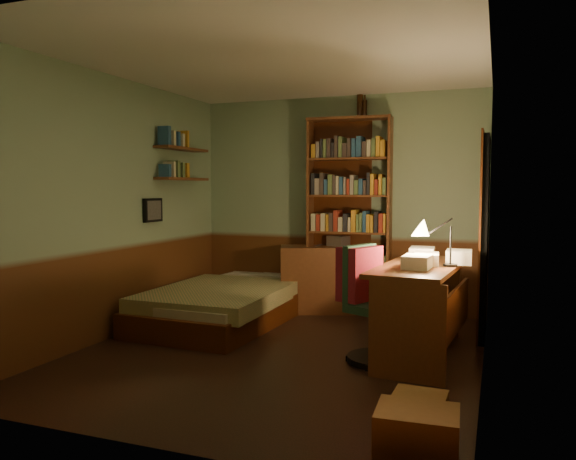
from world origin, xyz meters
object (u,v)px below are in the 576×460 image
(dresser, at_px, (318,279))
(bookshelf, at_px, (349,216))
(desk_lamp, at_px, (451,237))
(office_chair, at_px, (378,303))
(mini_stereo, at_px, (338,241))
(cardboard_box_a, at_px, (417,439))
(bed, at_px, (229,290))
(desk, at_px, (419,310))
(cardboard_box_b, at_px, (420,411))

(dresser, height_order, bookshelf, bookshelf)
(desk_lamp, distance_m, office_chair, 0.85)
(desk_lamp, bearing_deg, dresser, 149.62)
(mini_stereo, distance_m, office_chair, 2.08)
(cardboard_box_a, bearing_deg, bed, 132.43)
(mini_stereo, bearing_deg, desk_lamp, -23.91)
(desk, bearing_deg, desk_lamp, 1.07)
(desk, xyz_separation_m, cardboard_box_b, (0.21, -1.58, -0.29))
(bookshelf, bearing_deg, desk_lamp, -53.04)
(office_chair, relative_size, cardboard_box_b, 3.23)
(desk, xyz_separation_m, office_chair, (-0.30, -0.34, 0.11))
(desk_lamp, bearing_deg, bed, 176.19)
(dresser, distance_m, mini_stereo, 0.52)
(bookshelf, height_order, desk, bookshelf)
(desk, bearing_deg, office_chair, -126.45)
(dresser, bearing_deg, desk, -65.02)
(bookshelf, height_order, cardboard_box_a, bookshelf)
(mini_stereo, height_order, desk_lamp, desk_lamp)
(desk, xyz_separation_m, cardboard_box_a, (0.26, -2.08, -0.25))
(desk, bearing_deg, dresser, 139.83)
(dresser, xyz_separation_m, cardboard_box_a, (1.64, -3.48, -0.24))
(bookshelf, height_order, desk_lamp, bookshelf)
(bookshelf, bearing_deg, cardboard_box_b, -71.66)
(bed, xyz_separation_m, desk, (2.19, -0.60, 0.06))
(mini_stereo, xyz_separation_m, desk, (1.17, -1.52, -0.45))
(dresser, bearing_deg, cardboard_box_b, -81.63)
(cardboard_box_b, bearing_deg, desk, 97.59)
(bookshelf, bearing_deg, bed, -146.61)
(desk_lamp, distance_m, cardboard_box_b, 1.83)
(bed, xyz_separation_m, cardboard_box_b, (2.40, -2.18, -0.23))
(bed, xyz_separation_m, desk_lamp, (2.45, -0.62, 0.73))
(mini_stereo, distance_m, cardboard_box_b, 3.47)
(office_chair, distance_m, cardboard_box_b, 1.40)
(desk_lamp, bearing_deg, office_chair, -139.56)
(bed, relative_size, bookshelf, 1.00)
(mini_stereo, height_order, office_chair, office_chair)
(mini_stereo, relative_size, cardboard_box_b, 0.72)
(bed, xyz_separation_m, mini_stereo, (1.02, 0.92, 0.51))
(mini_stereo, xyz_separation_m, bookshelf, (0.14, -0.04, 0.30))
(bookshelf, bearing_deg, dresser, -170.28)
(cardboard_box_b, bearing_deg, bed, 137.81)
(desk, relative_size, desk_lamp, 2.98)
(bed, bearing_deg, desk, -12.48)
(dresser, relative_size, desk_lamp, 1.75)
(mini_stereo, relative_size, bookshelf, 0.10)
(dresser, bearing_deg, office_chair, -77.95)
(bed, relative_size, desk, 1.52)
(mini_stereo, relative_size, office_chair, 0.22)
(desk_lamp, height_order, office_chair, desk_lamp)
(desk, bearing_deg, cardboard_box_a, -77.88)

